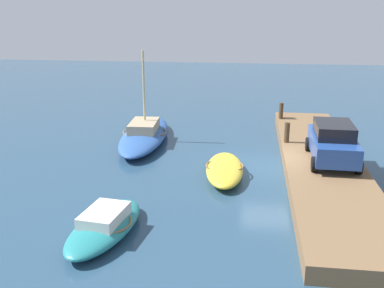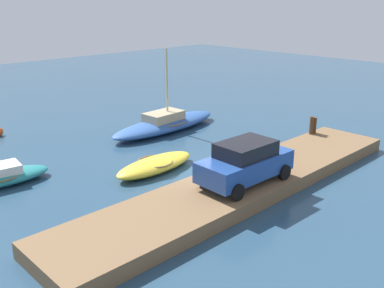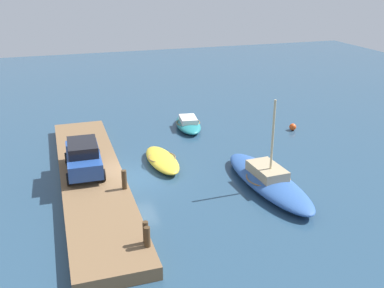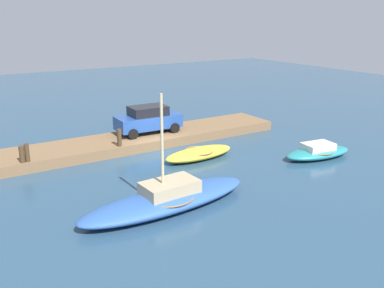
% 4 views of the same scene
% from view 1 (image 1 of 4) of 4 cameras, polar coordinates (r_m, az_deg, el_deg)
% --- Properties ---
extents(ground_plane, '(84.00, 84.00, 0.00)m').
position_cam_1_polar(ground_plane, '(21.00, 9.95, -3.02)').
color(ground_plane, navy).
extents(dock_platform, '(18.40, 3.35, 0.59)m').
position_cam_1_polar(dock_platform, '(21.13, 16.16, -2.47)').
color(dock_platform, brown).
rests_on(dock_platform, ground_plane).
extents(sailboat_blue, '(8.12, 2.78, 4.97)m').
position_cam_1_polar(sailboat_blue, '(24.70, -6.07, 1.28)').
color(sailboat_blue, '#2D569E').
rests_on(sailboat_blue, ground_plane).
extents(rowboat_yellow, '(4.50, 1.84, 0.62)m').
position_cam_1_polar(rowboat_yellow, '(19.64, 4.18, -3.22)').
color(rowboat_yellow, gold).
rests_on(rowboat_yellow, ground_plane).
extents(motorboat_teal, '(4.45, 2.24, 0.88)m').
position_cam_1_polar(motorboat_teal, '(14.92, -11.09, -10.10)').
color(motorboat_teal, teal).
rests_on(motorboat_teal, ground_plane).
extents(mooring_post_west, '(0.26, 0.26, 1.02)m').
position_cam_1_polar(mooring_post_west, '(22.92, 12.02, 1.45)').
color(mooring_post_west, '#47331E').
rests_on(mooring_post_west, dock_platform).
extents(mooring_post_mid_west, '(0.24, 0.24, 0.99)m').
position_cam_1_polar(mooring_post_mid_west, '(27.87, 11.32, 4.17)').
color(mooring_post_mid_west, '#47331E').
rests_on(mooring_post_mid_west, dock_platform).
extents(mooring_post_mid_east, '(0.26, 0.26, 0.89)m').
position_cam_1_polar(mooring_post_mid_east, '(28.14, 11.29, 4.19)').
color(mooring_post_mid_east, '#47331E').
rests_on(mooring_post_mid_east, dock_platform).
extents(parked_car, '(4.18, 2.08, 1.74)m').
position_cam_1_polar(parked_car, '(20.41, 17.53, 0.26)').
color(parked_car, '#234793').
rests_on(parked_car, dock_platform).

